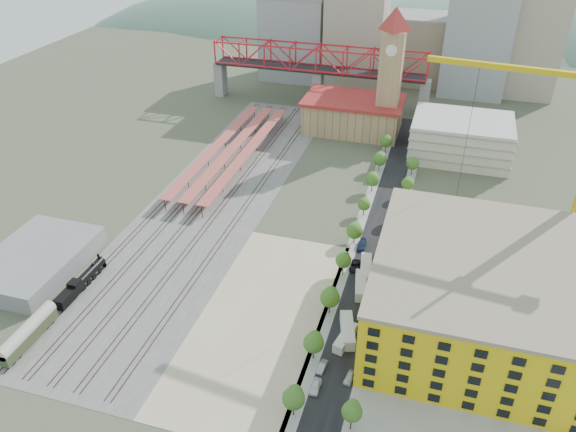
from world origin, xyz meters
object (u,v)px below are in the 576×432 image
(site_trailer_d, at_px, (366,269))
(site_trailer_a, at_px, (345,338))
(construction_building, at_px, (477,293))
(site_trailer_b, at_px, (347,330))
(locomotive, at_px, (83,281))
(car_0, at_px, (315,387))
(coach, at_px, (28,333))
(clock_tower, at_px, (391,62))
(site_trailer_c, at_px, (361,286))

(site_trailer_d, bearing_deg, site_trailer_a, -97.57)
(construction_building, relative_size, site_trailer_b, 4.93)
(locomotive, relative_size, car_0, 4.44)
(site_trailer_d, distance_m, car_0, 40.32)
(coach, bearing_deg, site_trailer_d, 34.50)
(coach, bearing_deg, construction_building, 19.76)
(site_trailer_b, distance_m, car_0, 17.11)
(clock_tower, relative_size, site_trailer_a, 5.97)
(construction_building, bearing_deg, clock_tower, 108.78)
(clock_tower, xyz_separation_m, site_trailer_c, (8.00, -94.71, -27.33))
(site_trailer_c, height_order, site_trailer_d, site_trailer_d)
(clock_tower, relative_size, coach, 3.15)
(construction_building, distance_m, car_0, 41.15)
(coach, bearing_deg, site_trailer_a, 16.66)
(site_trailer_a, height_order, site_trailer_c, site_trailer_c)
(site_trailer_b, distance_m, site_trailer_c, 16.34)
(site_trailer_b, relative_size, site_trailer_d, 0.99)
(construction_building, relative_size, car_0, 11.32)
(coach, bearing_deg, site_trailer_b, 18.43)
(construction_building, xyz_separation_m, locomotive, (-92.00, -13.04, -7.56))
(coach, relative_size, car_0, 3.70)
(clock_tower, xyz_separation_m, construction_building, (34.00, -99.99, -19.29))
(site_trailer_a, height_order, car_0, site_trailer_a)
(clock_tower, distance_m, site_trailer_c, 98.90)
(clock_tower, xyz_separation_m, site_trailer_d, (8.00, -87.68, -27.28))
(clock_tower, bearing_deg, construction_building, -71.22)
(site_trailer_a, relative_size, site_trailer_b, 0.85)
(locomotive, bearing_deg, clock_tower, 62.84)
(coach, height_order, site_trailer_d, coach)
(construction_building, xyz_separation_m, car_0, (-29.00, -27.89, -8.65))
(car_0, bearing_deg, site_trailer_a, 78.37)
(coach, distance_m, site_trailer_c, 76.34)
(construction_building, bearing_deg, site_trailer_c, 168.52)
(locomotive, bearing_deg, construction_building, 8.06)
(construction_building, bearing_deg, car_0, -136.12)
(coach, height_order, site_trailer_a, coach)
(locomotive, height_order, coach, coach)
(site_trailer_c, height_order, car_0, site_trailer_c)
(site_trailer_b, bearing_deg, clock_tower, 78.30)
(clock_tower, xyz_separation_m, car_0, (5.00, -127.88, -27.94))
(site_trailer_c, relative_size, site_trailer_d, 0.96)
(clock_tower, bearing_deg, site_trailer_b, -85.88)
(locomotive, relative_size, site_trailer_c, 1.99)
(locomotive, xyz_separation_m, site_trailer_c, (66.00, 18.32, -0.49))
(site_trailer_a, height_order, site_trailer_b, site_trailer_b)
(clock_tower, height_order, car_0, clock_tower)
(site_trailer_b, bearing_deg, coach, -177.39)
(site_trailer_d, bearing_deg, site_trailer_c, -97.57)
(construction_building, distance_m, locomotive, 93.23)
(clock_tower, relative_size, car_0, 11.63)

